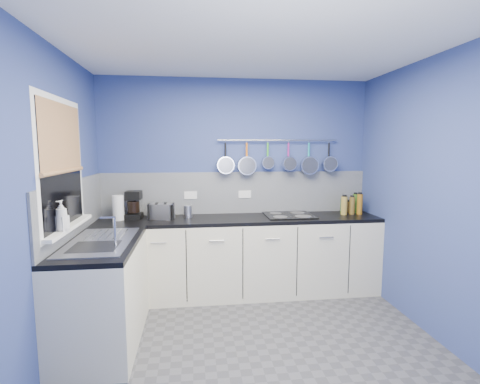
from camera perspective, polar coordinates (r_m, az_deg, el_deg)
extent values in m
cube|color=#47474C|center=(3.30, 2.75, -23.96)|extent=(3.20, 3.00, 0.02)
cube|color=white|center=(2.95, 3.06, 23.18)|extent=(3.20, 3.00, 0.02)
cube|color=navy|center=(4.35, -0.61, 1.24)|extent=(3.20, 0.02, 2.50)
cube|color=navy|center=(1.44, 13.74, -11.03)|extent=(3.20, 0.02, 2.50)
cube|color=navy|center=(3.03, -28.66, -2.19)|extent=(0.02, 3.00, 2.50)
cube|color=navy|center=(3.52, 29.63, -1.07)|extent=(0.02, 3.00, 2.50)
cube|color=#929496|center=(4.34, -0.58, -0.11)|extent=(3.20, 0.02, 0.50)
cube|color=#929496|center=(3.60, -24.79, -2.26)|extent=(0.02, 1.80, 0.50)
cube|color=beige|center=(4.21, -0.10, -10.37)|extent=(3.20, 0.60, 0.86)
cube|color=black|center=(4.10, -0.10, -4.36)|extent=(3.20, 0.60, 0.04)
cube|color=beige|center=(3.43, -20.93, -15.02)|extent=(0.60, 1.20, 0.86)
cube|color=black|center=(3.29, -21.28, -7.72)|extent=(0.60, 1.20, 0.04)
cube|color=white|center=(3.27, -26.50, 3.84)|extent=(0.01, 1.00, 1.10)
cube|color=black|center=(3.27, -26.42, 3.84)|extent=(0.01, 0.90, 1.00)
cube|color=tan|center=(3.26, -26.50, 7.79)|extent=(0.01, 0.90, 0.55)
cube|color=white|center=(3.32, -25.60, -5.04)|extent=(0.10, 0.98, 0.03)
cube|color=silver|center=(3.28, -21.30, -7.31)|extent=(0.50, 0.95, 0.01)
cube|color=white|center=(4.30, -7.86, -0.51)|extent=(0.15, 0.01, 0.09)
cube|color=white|center=(4.34, 0.75, -0.37)|extent=(0.15, 0.01, 0.09)
cylinder|color=silver|center=(4.35, 6.09, 8.19)|extent=(1.45, 0.02, 0.02)
imported|color=white|center=(3.11, -26.54, -3.37)|extent=(0.12, 0.12, 0.24)
imported|color=white|center=(3.12, -26.48, -3.96)|extent=(0.10, 0.10, 0.17)
cylinder|color=white|center=(4.15, -18.81, -2.40)|extent=(0.13, 0.13, 0.27)
cube|color=silver|center=(4.10, -12.43, -3.02)|extent=(0.30, 0.23, 0.17)
cylinder|color=silver|center=(4.14, -8.28, -3.08)|extent=(0.10, 0.10, 0.14)
cube|color=black|center=(4.24, 7.82, -3.68)|extent=(0.55, 0.49, 0.01)
cylinder|color=#3F721E|center=(4.59, 17.87, -1.75)|extent=(0.06, 0.06, 0.23)
cylinder|color=brown|center=(4.57, 16.70, -2.33)|extent=(0.05, 0.05, 0.14)
cylinder|color=#265919|center=(4.52, 16.11, -2.16)|extent=(0.07, 0.07, 0.18)
cylinder|color=#8C5914|center=(4.51, 18.52, -1.85)|extent=(0.07, 0.07, 0.24)
cylinder|color=brown|center=(4.49, 17.39, -2.08)|extent=(0.06, 0.06, 0.21)
cylinder|color=olive|center=(4.43, 16.24, -2.10)|extent=(0.07, 0.07, 0.22)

